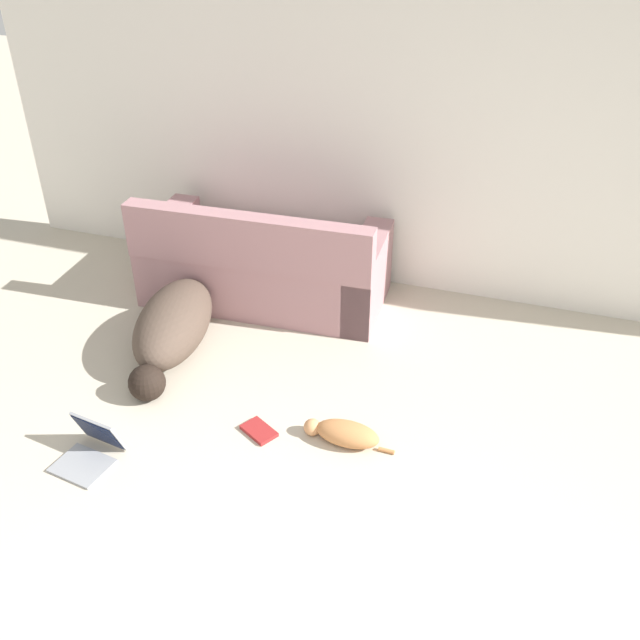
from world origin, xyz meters
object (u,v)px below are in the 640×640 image
object	(u,v)px
cat	(344,433)
book_red	(259,431)
dog	(172,326)
laptop_open	(92,446)
couch	(264,267)

from	to	relation	value
cat	book_red	size ratio (longest dim) A/B	2.23
dog	cat	xyz separation A→B (m)	(1.32, -0.50, -0.13)
laptop_open	book_red	bearing A→B (deg)	38.96
laptop_open	book_red	world-z (taller)	laptop_open
cat	book_red	xyz separation A→B (m)	(-0.48, -0.08, -0.05)
couch	cat	distance (m)	1.65
couch	cat	bearing A→B (deg)	125.04
couch	dog	size ratio (longest dim) A/B	1.31
dog	book_red	distance (m)	1.03
book_red	couch	bearing A→B (deg)	110.30
dog	book_red	world-z (taller)	dog
dog	laptop_open	size ratio (longest dim) A/B	3.65
laptop_open	book_red	size ratio (longest dim) A/B	1.54
couch	cat	size ratio (longest dim) A/B	3.28
cat	couch	bearing A→B (deg)	-50.52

